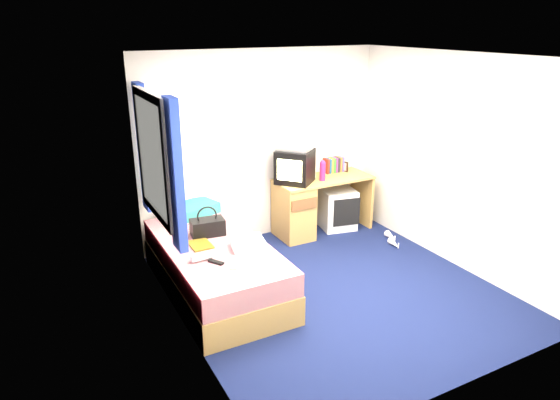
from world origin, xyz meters
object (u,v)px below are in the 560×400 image
aerosol_can (314,171)px  white_heels (393,240)px  remote_control (216,262)px  picture_frame (344,166)px  crt_tv (295,166)px  towel (248,243)px  vcr (295,147)px  storage_cube (337,208)px  bed (216,268)px  desk (305,206)px  water_bottle (202,257)px  handbag (208,227)px  pink_water_bottle (323,172)px  magazine (200,245)px  colour_swatch_fan (241,267)px  pillow (192,210)px

aerosol_can → white_heels: bearing=-50.1°
remote_control → picture_frame: bearing=-2.1°
crt_tv → towel: 1.64m
vcr → storage_cube: bearing=50.5°
bed → storage_cube: bearing=22.1°
aerosol_can → vcr: bearing=-172.0°
desk → aerosol_can: (0.16, 0.05, 0.44)m
vcr → water_bottle: vcr is taller
picture_frame → handbag: (-2.25, -0.72, -0.18)m
desk → storage_cube: bearing=-0.5°
storage_cube → towel: size_ratio=1.76×
bed → handbag: handbag is taller
pink_water_bottle → vcr: bearing=163.4°
desk → magazine: bearing=-154.6°
crt_tv → white_heels: (1.01, -0.79, -0.92)m
colour_swatch_fan → water_bottle: bearing=133.2°
storage_cube → vcr: size_ratio=1.41×
colour_swatch_fan → desk: bearing=43.3°
handbag → towel: handbag is taller
vcr → handbag: (-1.41, -0.61, -0.58)m
desk → towel: 1.73m
pillow → pink_water_bottle: size_ratio=2.38×
pillow → storage_cube: pillow is taller
pillow → remote_control: 1.33m
water_bottle → white_heels: bearing=7.7°
bed → vcr: size_ratio=5.11×
aerosol_can → desk: bearing=-163.5°
water_bottle → remote_control: size_ratio=1.25×
towel → remote_control: (-0.40, -0.16, -0.04)m
crt_tv → picture_frame: crt_tv is taller
pillow → pink_water_bottle: bearing=-5.0°
vcr → pink_water_bottle: vcr is taller
crt_tv → towel: crt_tv is taller
storage_cube → towel: bearing=-138.0°
storage_cube → pink_water_bottle: 0.68m
bed → desk: 1.80m
desk → aerosol_can: aerosol_can is taller
bed → magazine: size_ratio=7.14×
desk → crt_tv: crt_tv is taller
picture_frame → towel: 2.36m
colour_swatch_fan → white_heels: bearing=15.4°
colour_swatch_fan → remote_control: (-0.18, 0.19, 0.00)m
picture_frame → magazine: bearing=-175.4°
towel → vcr: bearing=43.4°
desk → picture_frame: 0.82m
colour_swatch_fan → crt_tv: bearing=46.4°
bed → desk: bearing=28.4°
desk → water_bottle: bearing=-147.7°
towel → magazine: 0.49m
colour_swatch_fan → white_heels: size_ratio=0.51×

